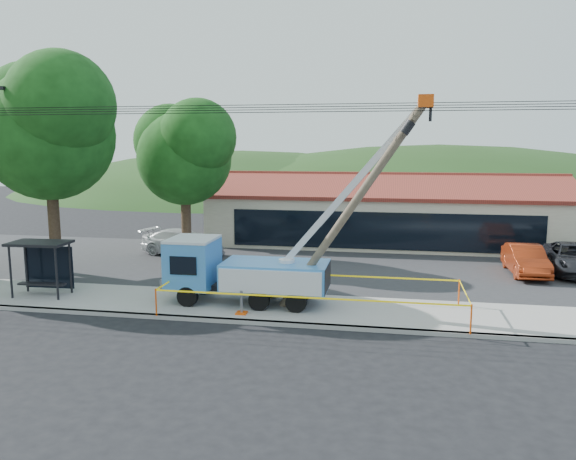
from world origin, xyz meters
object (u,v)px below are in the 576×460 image
(leaning_pole, at_px, (358,198))
(car_silver, at_px, (189,265))
(car_dark, at_px, (573,275))
(car_white, at_px, (183,257))
(car_red, at_px, (525,276))
(bus_shelter, at_px, (42,256))
(utility_truck, at_px, (244,268))

(leaning_pole, xyz_separation_m, car_silver, (-9.46, 7.13, -4.49))
(car_silver, xyz_separation_m, car_dark, (19.73, 1.30, 0.00))
(car_silver, height_order, car_white, car_silver)
(car_red, xyz_separation_m, car_white, (-18.42, 1.54, 0.00))
(bus_shelter, bearing_deg, car_white, 71.65)
(car_silver, height_order, car_red, car_silver)
(car_white, bearing_deg, car_dark, -78.97)
(leaning_pole, relative_size, car_dark, 1.51)
(leaning_pole, distance_m, car_silver, 12.67)
(bus_shelter, distance_m, car_silver, 8.40)
(utility_truck, relative_size, car_red, 2.34)
(car_white, height_order, car_dark, car_dark)
(car_red, bearing_deg, car_dark, 15.53)
(utility_truck, relative_size, car_silver, 2.15)
(car_dark, bearing_deg, car_red, -158.69)
(car_red, relative_size, car_white, 0.87)
(bus_shelter, relative_size, car_silver, 0.52)
(bus_shelter, relative_size, car_white, 0.49)
(leaning_pole, height_order, car_red, leaning_pole)
(car_white, bearing_deg, utility_truck, -132.81)
(leaning_pole, height_order, car_white, leaning_pole)
(car_dark, bearing_deg, leaning_pole, -135.69)
(car_red, bearing_deg, leaning_pole, -136.28)
(car_dark, bearing_deg, car_silver, -171.30)
(bus_shelter, xyz_separation_m, car_red, (21.01, 7.89, -1.83))
(car_silver, xyz_separation_m, car_red, (17.29, 0.58, 0.00))
(car_white, relative_size, car_dark, 0.95)
(leaning_pole, xyz_separation_m, bus_shelter, (-13.18, -0.18, -2.66))
(utility_truck, distance_m, car_dark, 16.99)
(bus_shelter, bearing_deg, leaning_pole, -2.21)
(bus_shelter, relative_size, car_red, 0.56)
(bus_shelter, xyz_separation_m, car_white, (2.59, 9.43, -1.83))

